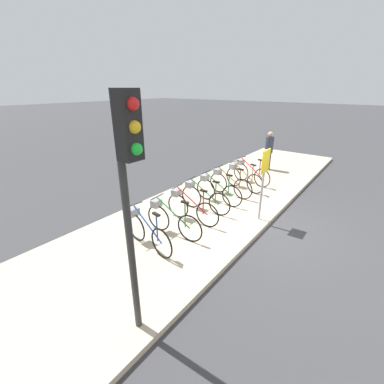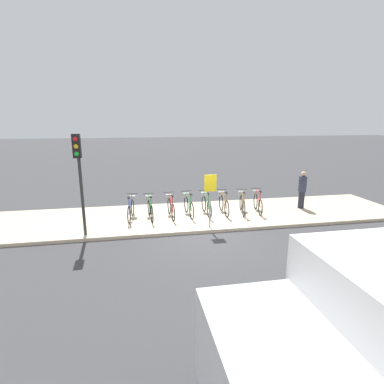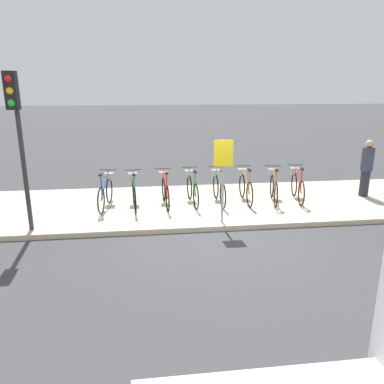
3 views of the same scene
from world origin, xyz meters
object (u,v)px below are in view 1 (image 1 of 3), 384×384
Objects in this scene: pedestrian at (269,150)px; traffic_light at (129,176)px; parked_bicycle_4 at (216,189)px; parked_bicycle_6 at (242,177)px; parked_bicycle_1 at (170,218)px; parked_bicycle_0 at (145,230)px; parked_bicycle_3 at (202,197)px; parked_bicycle_5 at (228,182)px; parked_bicycle_7 at (249,172)px; parked_bicycle_2 at (189,206)px; sign_post at (264,173)px.

pedestrian is 9.23m from traffic_light.
parked_bicycle_6 is at bearing -4.10° from parked_bicycle_4.
pedestrian reaches higher than parked_bicycle_1.
parked_bicycle_0 is at bearing -178.90° from parked_bicycle_4.
parked_bicycle_3 is 1.00× the size of pedestrian.
parked_bicycle_5 is 1.01× the size of parked_bicycle_7.
parked_bicycle_6 is at bearing 0.64° from parked_bicycle_1.
traffic_light is at bearing -147.07° from parked_bicycle_1.
sign_post is at bearing -49.54° from parked_bicycle_2.
parked_bicycle_7 is at bearing 0.07° from parked_bicycle_0.
parked_bicycle_1 is at bearing -7.35° from parked_bicycle_0.
parked_bicycle_3 is (0.74, 0.10, 0.00)m from parked_bicycle_2.
parked_bicycle_6 is 0.71m from parked_bicycle_7.
parked_bicycle_1 is 4.55m from parked_bicycle_7.
parked_bicycle_6 is at bearing -2.86° from parked_bicycle_3.
parked_bicycle_2 is at bearing -179.38° from parked_bicycle_7.
parked_bicycle_7 is 2.17m from pedestrian.
parked_bicycle_2 is 2.14m from sign_post.
parked_bicycle_4 is 0.84× the size of sign_post.
parked_bicycle_1 is 2.68m from sign_post.
parked_bicycle_1 is (0.73, -0.09, 0.00)m from parked_bicycle_0.
parked_bicycle_6 is 0.82× the size of sign_post.
traffic_light is (-2.27, -1.47, 2.01)m from parked_bicycle_1.
parked_bicycle_6 is at bearing -175.99° from pedestrian.
parked_bicycle_5 is at bearing 0.51° from parked_bicycle_4.
parked_bicycle_7 is 3.03m from sign_post.
parked_bicycle_4 is (0.74, -0.00, 0.00)m from parked_bicycle_3.
pedestrian is (4.36, 0.09, 0.42)m from parked_bicycle_4.
pedestrian reaches higher than parked_bicycle_5.
parked_bicycle_2 is 0.48× the size of traffic_light.
pedestrian is 0.84× the size of sign_post.
parked_bicycle_4 is at bearing 175.90° from parked_bicycle_6.
parked_bicycle_7 is (2.98, -0.06, 0.00)m from parked_bicycle_3.
parked_bicycle_1 is at bearing -175.80° from parked_bicycle_2.
parked_bicycle_4 is at bearing 3.57° from parked_bicycle_2.
parked_bicycle_5 is at bearing 2.54° from parked_bicycle_2.
parked_bicycle_1 is 0.48× the size of traffic_light.
pedestrian is at bearing 1.77° from parked_bicycle_2.
parked_bicycle_3 is at bearing 108.32° from sign_post.
parked_bicycle_4 is 1.00× the size of pedestrian.
sign_post is (0.52, -1.57, 0.89)m from parked_bicycle_3.
sign_post is (2.09, -1.42, 0.89)m from parked_bicycle_1.
parked_bicycle_0 and parked_bicycle_4 have the same top height.
sign_post is at bearing 0.68° from traffic_light.
parked_bicycle_0 and parked_bicycle_2 have the same top height.
parked_bicycle_6 is (1.53, -0.11, 0.00)m from parked_bicycle_4.
parked_bicycle_0 is 0.99× the size of pedestrian.
sign_post is at bearing -71.68° from parked_bicycle_3.
parked_bicycle_2 is at bearing 4.20° from parked_bicycle_1.
parked_bicycle_1 is at bearing -177.93° from pedestrian.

